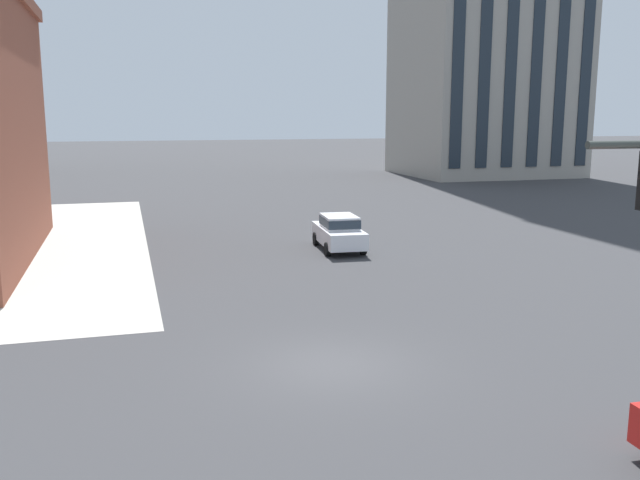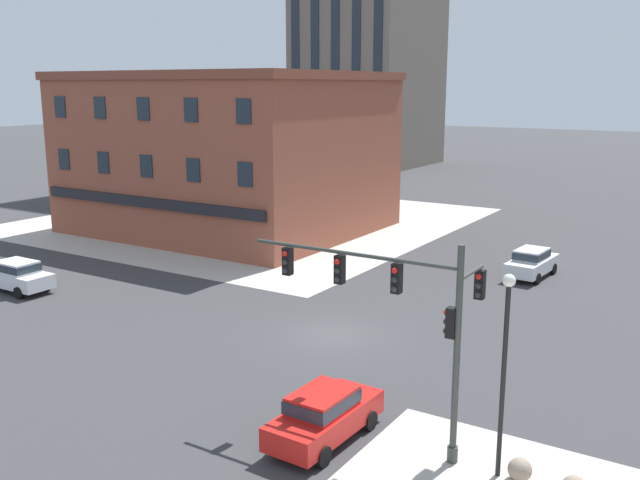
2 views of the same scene
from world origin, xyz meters
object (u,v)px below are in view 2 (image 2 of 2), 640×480
at_px(street_lamp_corner_near, 505,354).
at_px(car_main_southbound_far, 532,262).
at_px(car_main_northbound_far, 16,275).
at_px(car_main_northbound_near, 324,413).
at_px(bollard_sphere_curb_a, 520,470).
at_px(traffic_signal_main, 409,311).

relative_size(street_lamp_corner_near, car_main_southbound_far, 1.32).
height_order(street_lamp_corner_near, car_main_northbound_far, street_lamp_corner_near).
xyz_separation_m(car_main_northbound_near, car_main_southbound_far, (0.02, 22.87, 0.00)).
bearing_deg(car_main_southbound_far, street_lamp_corner_near, -76.51).
relative_size(bollard_sphere_curb_a, car_main_northbound_far, 0.15).
bearing_deg(bollard_sphere_curb_a, street_lamp_corner_near, -174.55).
xyz_separation_m(bollard_sphere_curb_a, car_main_northbound_near, (-5.89, -0.97, 0.58)).
bearing_deg(car_main_southbound_far, traffic_signal_main, -84.04).
xyz_separation_m(car_main_northbound_near, car_main_northbound_far, (-22.78, 5.16, 0.00)).
relative_size(car_main_northbound_far, car_main_southbound_far, 0.97).
xyz_separation_m(street_lamp_corner_near, car_main_southbound_far, (-5.26, 21.96, -2.78)).
height_order(street_lamp_corner_near, car_main_southbound_far, street_lamp_corner_near).
bearing_deg(traffic_signal_main, street_lamp_corner_near, -3.70).
distance_m(bollard_sphere_curb_a, street_lamp_corner_near, 3.41).
relative_size(street_lamp_corner_near, car_main_northbound_far, 1.36).
distance_m(street_lamp_corner_near, car_main_southbound_far, 22.75).
bearing_deg(street_lamp_corner_near, bollard_sphere_curb_a, 5.45).
bearing_deg(car_main_northbound_near, bollard_sphere_curb_a, 9.34).
height_order(car_main_northbound_near, car_main_northbound_far, same).
bearing_deg(traffic_signal_main, car_main_southbound_far, 95.96).
height_order(car_main_northbound_far, car_main_southbound_far, same).
bearing_deg(car_main_northbound_far, car_main_southbound_far, 37.83).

